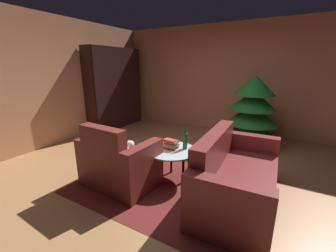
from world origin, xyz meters
The scene contains 11 objects.
ground_plane centered at (0.00, 0.00, 0.00)m, with size 6.84×6.84×0.00m, color #AE784B.
wall_back centered at (0.00, 2.80, 1.31)m, with size 5.82×0.06×2.62m, color tan.
wall_left centered at (-2.88, 0.00, 1.31)m, with size 0.06×5.67×2.62m, color tan.
area_rug centered at (0.12, -0.11, 0.00)m, with size 2.51×2.20×0.01m, color maroon.
bookshelf_unit centered at (-2.62, 1.76, 1.01)m, with size 0.38×1.71×2.08m.
armchair_red centered at (-0.52, -0.62, 0.32)m, with size 1.03×0.74×0.91m.
couch_red centered at (0.97, -0.18, 0.30)m, with size 0.88×1.67×0.85m.
coffee_table centered at (0.05, -0.12, 0.42)m, with size 0.73×0.73×0.47m.
book_stack_on_table centered at (0.01, -0.07, 0.53)m, with size 0.22×0.19×0.14m.
bottle_on_table centered at (0.20, 0.01, 0.59)m, with size 0.06×0.06×0.31m.
decorated_tree centered at (0.80, 1.97, 0.73)m, with size 1.14×1.14×1.46m.
Camera 1 is at (1.41, -2.62, 1.64)m, focal length 22.74 mm.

